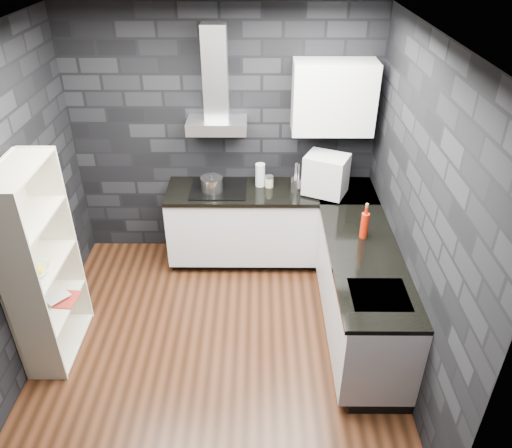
{
  "coord_description": "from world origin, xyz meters",
  "views": [
    {
      "loc": [
        0.37,
        -3.35,
        3.37
      ],
      "look_at": [
        0.35,
        0.45,
        1.0
      ],
      "focal_mm": 35.0,
      "sensor_mm": 36.0,
      "label": 1
    }
  ],
  "objects_px": {
    "utensil_crock": "(296,185)",
    "storage_jar": "(269,182)",
    "pot": "(212,185)",
    "appliance_garage": "(326,174)",
    "red_bottle": "(364,226)",
    "glass_vase": "(260,175)",
    "fruit_bowl": "(35,271)",
    "bookshelf": "(41,267)"
  },
  "relations": [
    {
      "from": "pot",
      "to": "utensil_crock",
      "type": "xyz_separation_m",
      "value": [
        0.88,
        0.01,
        -0.01
      ]
    },
    {
      "from": "pot",
      "to": "appliance_garage",
      "type": "height_order",
      "value": "appliance_garage"
    },
    {
      "from": "red_bottle",
      "to": "bookshelf",
      "type": "height_order",
      "value": "bookshelf"
    },
    {
      "from": "glass_vase",
      "to": "bookshelf",
      "type": "distance_m",
      "value": 2.33
    },
    {
      "from": "utensil_crock",
      "to": "fruit_bowl",
      "type": "bearing_deg",
      "value": -146.47
    },
    {
      "from": "utensil_crock",
      "to": "storage_jar",
      "type": "bearing_deg",
      "value": 161.4
    },
    {
      "from": "pot",
      "to": "glass_vase",
      "type": "relative_size",
      "value": 0.9
    },
    {
      "from": "pot",
      "to": "bookshelf",
      "type": "distance_m",
      "value": 1.86
    },
    {
      "from": "pot",
      "to": "utensil_crock",
      "type": "relative_size",
      "value": 1.54
    },
    {
      "from": "storage_jar",
      "to": "utensil_crock",
      "type": "distance_m",
      "value": 0.3
    },
    {
      "from": "glass_vase",
      "to": "bookshelf",
      "type": "relative_size",
      "value": 0.14
    },
    {
      "from": "storage_jar",
      "to": "glass_vase",
      "type": "bearing_deg",
      "value": 164.61
    },
    {
      "from": "red_bottle",
      "to": "fruit_bowl",
      "type": "distance_m",
      "value": 2.79
    },
    {
      "from": "appliance_garage",
      "to": "fruit_bowl",
      "type": "height_order",
      "value": "appliance_garage"
    },
    {
      "from": "red_bottle",
      "to": "fruit_bowl",
      "type": "xyz_separation_m",
      "value": [
        -2.73,
        -0.57,
        -0.08
      ]
    },
    {
      "from": "appliance_garage",
      "to": "bookshelf",
      "type": "height_order",
      "value": "bookshelf"
    },
    {
      "from": "pot",
      "to": "fruit_bowl",
      "type": "relative_size",
      "value": 0.94
    },
    {
      "from": "glass_vase",
      "to": "appliance_garage",
      "type": "bearing_deg",
      "value": -15.71
    },
    {
      "from": "storage_jar",
      "to": "utensil_crock",
      "type": "relative_size",
      "value": 0.74
    },
    {
      "from": "utensil_crock",
      "to": "red_bottle",
      "type": "xyz_separation_m",
      "value": [
        0.55,
        -0.88,
        0.05
      ]
    },
    {
      "from": "glass_vase",
      "to": "pot",
      "type": "bearing_deg",
      "value": -165.03
    },
    {
      "from": "pot",
      "to": "red_bottle",
      "type": "bearing_deg",
      "value": -31.14
    },
    {
      "from": "pot",
      "to": "glass_vase",
      "type": "height_order",
      "value": "glass_vase"
    },
    {
      "from": "glass_vase",
      "to": "appliance_garage",
      "type": "distance_m",
      "value": 0.7
    },
    {
      "from": "glass_vase",
      "to": "red_bottle",
      "type": "bearing_deg",
      "value": -47.14
    },
    {
      "from": "glass_vase",
      "to": "fruit_bowl",
      "type": "height_order",
      "value": "glass_vase"
    },
    {
      "from": "pot",
      "to": "glass_vase",
      "type": "bearing_deg",
      "value": 14.97
    },
    {
      "from": "pot",
      "to": "appliance_garage",
      "type": "relative_size",
      "value": 0.55
    },
    {
      "from": "storage_jar",
      "to": "red_bottle",
      "type": "height_order",
      "value": "red_bottle"
    },
    {
      "from": "utensil_crock",
      "to": "red_bottle",
      "type": "bearing_deg",
      "value": -57.87
    },
    {
      "from": "utensil_crock",
      "to": "fruit_bowl",
      "type": "height_order",
      "value": "utensil_crock"
    },
    {
      "from": "utensil_crock",
      "to": "appliance_garage",
      "type": "xyz_separation_m",
      "value": [
        0.29,
        -0.07,
        0.15
      ]
    },
    {
      "from": "glass_vase",
      "to": "appliance_garage",
      "type": "relative_size",
      "value": 0.61
    },
    {
      "from": "appliance_garage",
      "to": "bookshelf",
      "type": "distance_m",
      "value": 2.79
    },
    {
      "from": "appliance_garage",
      "to": "red_bottle",
      "type": "distance_m",
      "value": 0.85
    },
    {
      "from": "storage_jar",
      "to": "bookshelf",
      "type": "bearing_deg",
      "value": -143.06
    },
    {
      "from": "utensil_crock",
      "to": "bookshelf",
      "type": "height_order",
      "value": "bookshelf"
    },
    {
      "from": "storage_jar",
      "to": "bookshelf",
      "type": "xyz_separation_m",
      "value": [
        -1.9,
        -1.43,
        -0.05
      ]
    },
    {
      "from": "glass_vase",
      "to": "storage_jar",
      "type": "xyz_separation_m",
      "value": [
        0.1,
        -0.03,
        -0.07
      ]
    },
    {
      "from": "pot",
      "to": "red_bottle",
      "type": "xyz_separation_m",
      "value": [
        1.43,
        -0.86,
        0.04
      ]
    },
    {
      "from": "utensil_crock",
      "to": "appliance_garage",
      "type": "relative_size",
      "value": 0.35
    },
    {
      "from": "utensil_crock",
      "to": "red_bottle",
      "type": "distance_m",
      "value": 1.04
    }
  ]
}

